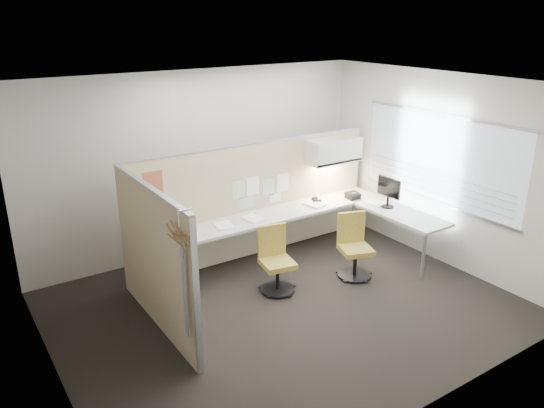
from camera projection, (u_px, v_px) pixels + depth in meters
floor at (285, 307)px, 6.81m from camera, size 5.50×4.50×0.01m
ceiling at (287, 85)px, 5.85m from camera, size 5.50×4.50×0.01m
wall_back at (201, 163)px, 8.09m from camera, size 5.50×0.02×2.80m
wall_front at (436, 278)px, 4.57m from camera, size 5.50×0.02×2.80m
wall_left at (43, 260)px, 4.89m from camera, size 0.02×4.50×2.80m
wall_right at (439, 169)px, 7.77m from camera, size 0.02×4.50×2.80m
window_pane at (439, 159)px, 7.70m from camera, size 0.01×2.80×1.30m
partition_back at (255, 200)px, 8.05m from camera, size 4.10×0.06×1.75m
partition_left at (154, 259)px, 6.12m from camera, size 0.06×2.20×1.75m
desk at (293, 221)px, 7.97m from camera, size 4.00×2.07×0.73m
overhead_bin at (334, 150)px, 8.37m from camera, size 0.90×0.36×0.38m
task_light_strip at (333, 163)px, 8.44m from camera, size 0.60×0.06×0.02m
pinned_papers at (260, 190)px, 8.01m from camera, size 1.01×0.00×0.47m
poster at (153, 184)px, 7.00m from camera, size 0.28×0.00×0.35m
chair_left at (276, 262)px, 7.10m from camera, size 0.48×0.50×0.89m
chair_right at (354, 248)px, 7.50m from camera, size 0.53×0.55×0.90m
monitor at (389, 190)px, 8.08m from camera, size 0.19×0.45×0.47m
phone at (353, 196)px, 8.53m from camera, size 0.22×0.21×0.12m
stapler at (317, 201)px, 8.35m from camera, size 0.14×0.09×0.05m
tape_dispenser at (314, 199)px, 8.45m from camera, size 0.11×0.09×0.06m
coat_hook at (179, 246)px, 5.15m from camera, size 0.18×0.45×1.35m
paper_stack_0 at (165, 238)px, 7.01m from camera, size 0.24×0.31×0.03m
paper_stack_1 at (223, 225)px, 7.45m from camera, size 0.27×0.33×0.02m
paper_stack_2 at (253, 219)px, 7.67m from camera, size 0.27×0.33×0.03m
paper_stack_3 at (314, 204)px, 8.25m from camera, size 0.27×0.33×0.03m
paper_stack_4 at (375, 203)px, 8.32m from camera, size 0.28×0.34×0.02m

